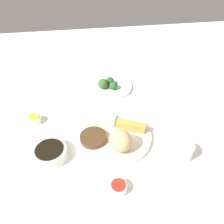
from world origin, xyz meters
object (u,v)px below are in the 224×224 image
at_px(sauce_ramekin_hot_mustard, 35,120).
at_px(soy_sauce_bowl, 50,153).
at_px(sauce_ramekin_sweet_and_sour, 118,188).
at_px(broccoli_plate, 111,87).
at_px(main_plate, 113,136).
at_px(teacup, 183,151).

bearing_deg(sauce_ramekin_hot_mustard, soy_sauce_bowl, 21.21).
bearing_deg(sauce_ramekin_sweet_and_sour, broccoli_plate, 173.99).
bearing_deg(sauce_ramekin_hot_mustard, sauce_ramekin_sweet_and_sour, 39.00).
height_order(main_plate, sauce_ramekin_sweet_and_sour, sauce_ramekin_sweet_and_sour).
xyz_separation_m(broccoli_plate, sauce_ramekin_sweet_and_sour, (0.53, -0.06, 0.01)).
bearing_deg(teacup, soy_sauce_bowl, -98.43).
distance_m(soy_sauce_bowl, sauce_ramekin_hot_mustard, 0.20).
distance_m(main_plate, sauce_ramekin_sweet_and_sour, 0.21).
bearing_deg(main_plate, broccoli_plate, 172.86).
bearing_deg(soy_sauce_bowl, teacup, 81.57).
xyz_separation_m(sauce_ramekin_hot_mustard, teacup, (0.25, 0.51, 0.02)).
bearing_deg(sauce_ramekin_hot_mustard, teacup, 63.95).
height_order(main_plate, broccoli_plate, main_plate).
bearing_deg(sauce_ramekin_sweet_and_sour, main_plate, 175.66).
bearing_deg(teacup, main_plate, -119.32).
xyz_separation_m(soy_sauce_bowl, sauce_ramekin_sweet_and_sour, (0.16, 0.20, -0.01)).
bearing_deg(sauce_ramekin_sweet_and_sour, teacup, 111.20).
relative_size(sauce_ramekin_sweet_and_sour, teacup, 0.79).
height_order(broccoli_plate, sauce_ramekin_hot_mustard, sauce_ramekin_hot_mustard).
relative_size(main_plate, broccoli_plate, 1.39).
bearing_deg(soy_sauce_bowl, main_plate, 104.67).
distance_m(broccoli_plate, soy_sauce_bowl, 0.46).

